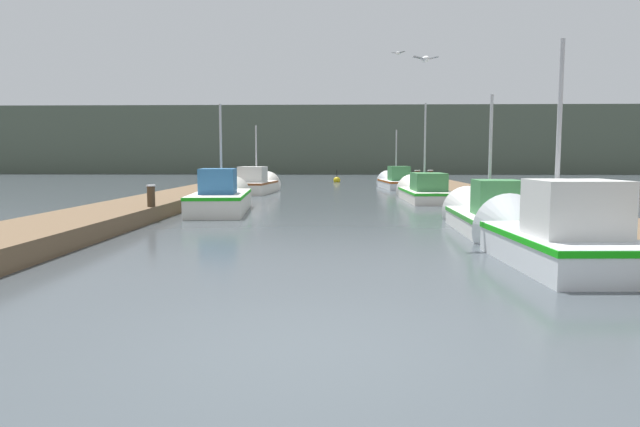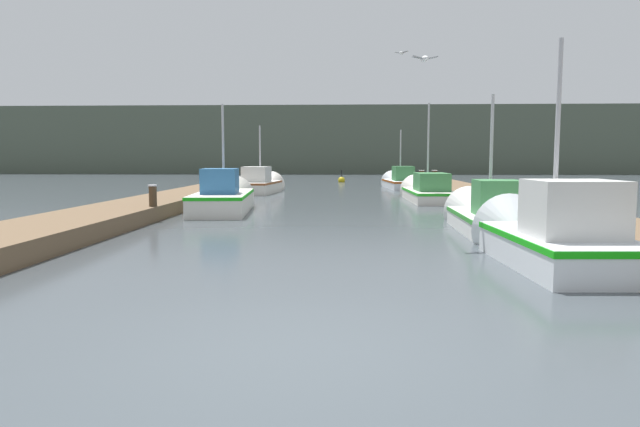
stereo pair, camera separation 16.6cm
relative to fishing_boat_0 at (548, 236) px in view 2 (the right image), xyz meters
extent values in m
plane|color=#3D4449|center=(-3.99, -4.82, -0.46)|extent=(200.00, 200.00, 0.00)
cube|color=brown|center=(-10.10, 11.18, -0.24)|extent=(2.30, 40.00, 0.43)
cube|color=brown|center=(2.12, 11.18, -0.24)|extent=(2.30, 40.00, 0.43)
cube|color=#4C5647|center=(-3.99, 59.79, 3.27)|extent=(120.00, 16.00, 7.45)
cube|color=silver|center=(0.02, -0.48, -0.17)|extent=(1.83, 3.69, 0.58)
cube|color=#13AB10|center=(0.02, -0.48, 0.06)|extent=(1.86, 3.72, 0.10)
cone|color=silver|center=(-0.07, 1.72, -0.17)|extent=(1.62, 0.85, 1.59)
cube|color=silver|center=(0.04, -0.94, 0.57)|extent=(1.38, 1.29, 0.91)
cylinder|color=#B2B2B7|center=(0.01, -0.21, 1.74)|extent=(0.08, 0.08, 3.25)
cube|color=silver|center=(0.05, 4.00, -0.22)|extent=(1.69, 3.99, 0.48)
cube|color=green|center=(0.05, 4.00, -0.04)|extent=(1.72, 4.02, 0.10)
cone|color=silver|center=(0.11, 6.45, -0.22)|extent=(1.54, 1.00, 1.51)
cube|color=#387A42|center=(0.03, 3.50, 0.44)|extent=(1.06, 1.15, 0.83)
cylinder|color=#B2B2B7|center=(0.05, 4.29, 1.48)|extent=(0.08, 0.08, 2.91)
cube|color=silver|center=(-7.67, 8.77, -0.12)|extent=(2.11, 4.87, 0.67)
cube|color=#1BB618|center=(-7.67, 8.77, 0.15)|extent=(2.14, 4.90, 0.10)
cone|color=silver|center=(-7.91, 11.59, -0.12)|extent=(1.69, 1.05, 1.62)
cube|color=#2D6699|center=(-7.62, 8.18, 0.62)|extent=(1.21, 1.42, 0.81)
cylinder|color=#B2B2B7|center=(-7.70, 9.12, 1.69)|extent=(0.08, 0.08, 2.95)
cube|color=silver|center=(-0.05, 13.94, -0.22)|extent=(1.75, 4.93, 0.48)
cube|color=green|center=(-0.05, 13.94, -0.04)|extent=(1.78, 4.96, 0.10)
cone|color=silver|center=(-0.11, 17.00, -0.22)|extent=(1.59, 1.26, 1.57)
cube|color=#387A42|center=(-0.04, 13.33, 0.38)|extent=(1.27, 2.02, 0.72)
cylinder|color=#B2B2B7|center=(-0.06, 14.31, 1.84)|extent=(0.08, 0.08, 3.63)
cube|color=silver|center=(-7.96, 18.82, -0.16)|extent=(1.95, 4.02, 0.60)
cube|color=brown|center=(-7.96, 18.82, 0.09)|extent=(1.99, 4.05, 0.10)
cone|color=silver|center=(-7.72, 21.22, -0.16)|extent=(1.59, 1.08, 1.50)
cube|color=silver|center=(-8.00, 18.34, 0.53)|extent=(1.37, 1.47, 0.77)
cylinder|color=#B2B2B7|center=(-7.93, 19.11, 1.57)|extent=(0.08, 0.08, 2.85)
cube|color=silver|center=(-0.25, 23.65, -0.21)|extent=(1.95, 4.65, 0.49)
cube|color=#9D410E|center=(-0.25, 23.65, -0.02)|extent=(1.98, 4.68, 0.10)
cone|color=silver|center=(-0.46, 26.32, -0.21)|extent=(1.57, 0.94, 1.51)
cube|color=#387A42|center=(-0.20, 23.08, 0.45)|extent=(1.20, 1.57, 0.83)
cylinder|color=#B2B2B7|center=(-0.27, 23.99, 1.52)|extent=(0.08, 0.08, 2.96)
cylinder|color=#473523|center=(-9.10, 6.02, 0.05)|extent=(0.22, 0.22, 1.01)
cylinder|color=silver|center=(-9.10, 6.02, 0.58)|extent=(0.26, 0.26, 0.04)
cylinder|color=#473523|center=(1.12, 24.94, 0.05)|extent=(0.31, 0.31, 1.01)
cylinder|color=silver|center=(1.12, 24.94, 0.58)|extent=(0.36, 0.36, 0.04)
cylinder|color=#473523|center=(1.20, 20.47, 0.10)|extent=(0.26, 0.26, 1.12)
cylinder|color=silver|center=(1.20, 20.47, 0.68)|extent=(0.30, 0.30, 0.04)
sphere|color=gold|center=(-3.80, 31.95, -0.32)|extent=(0.51, 0.51, 0.51)
cylinder|color=black|center=(-3.80, 31.95, 0.19)|extent=(0.06, 0.06, 0.50)
ellipsoid|color=white|center=(-1.34, 13.29, 5.53)|extent=(0.26, 0.31, 0.12)
cube|color=gray|center=(-1.45, 13.36, 5.55)|extent=(0.30, 0.24, 0.07)
cube|color=gray|center=(-1.22, 13.22, 5.55)|extent=(0.30, 0.24, 0.07)
ellipsoid|color=white|center=(-1.93, 2.10, 3.43)|extent=(0.19, 0.30, 0.12)
cube|color=gray|center=(-2.07, 2.08, 3.45)|extent=(0.29, 0.17, 0.07)
cube|color=gray|center=(-1.80, 2.13, 3.45)|extent=(0.29, 0.17, 0.07)
camera|label=1|loc=(-3.76, -10.11, 1.39)|focal=32.00mm
camera|label=2|loc=(-3.60, -10.10, 1.39)|focal=32.00mm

